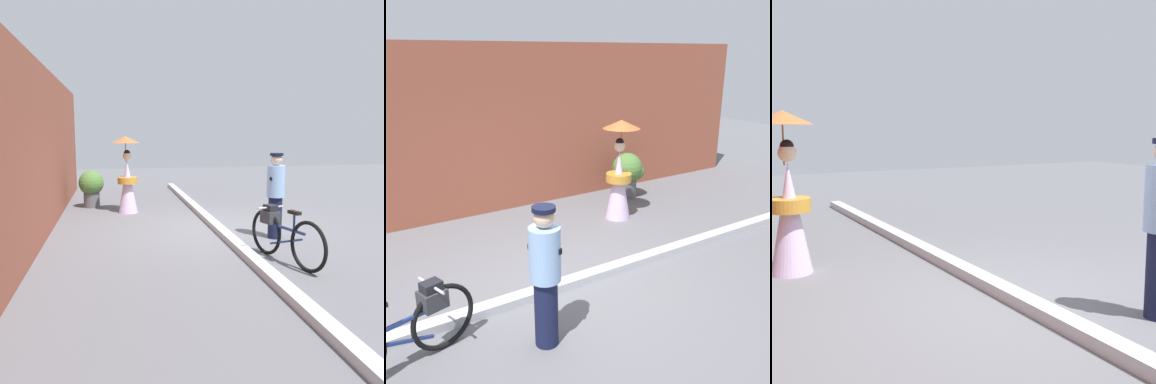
{
  "view_description": "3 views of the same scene",
  "coord_description": "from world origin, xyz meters",
  "views": [
    {
      "loc": [
        -8.11,
        2.1,
        2.02
      ],
      "look_at": [
        0.01,
        0.53,
        0.81
      ],
      "focal_mm": 38.68,
      "sensor_mm": 36.0,
      "label": 1
    },
    {
      "loc": [
        -2.79,
        -4.59,
        3.12
      ],
      "look_at": [
        0.31,
        0.2,
        1.28
      ],
      "focal_mm": 40.95,
      "sensor_mm": 36.0,
      "label": 2
    },
    {
      "loc": [
        -3.85,
        2.76,
        1.73
      ],
      "look_at": [
        0.46,
        0.39,
        1.09
      ],
      "focal_mm": 47.36,
      "sensor_mm": 36.0,
      "label": 3
    }
  ],
  "objects": [
    {
      "name": "bicycle_near_officer",
      "position": [
        -2.2,
        -0.48,
        0.45
      ],
      "size": [
        1.72,
        0.6,
        0.85
      ],
      "color": "black",
      "rests_on": "ground_plane"
    },
    {
      "name": "ground_plane",
      "position": [
        0.0,
        0.0,
        0.0
      ],
      "size": [
        30.0,
        30.0,
        0.0
      ],
      "primitive_type": "plane",
      "color": "slate"
    },
    {
      "name": "potted_plant_by_door",
      "position": [
        3.24,
        2.66,
        0.57
      ],
      "size": [
        0.68,
        0.67,
        0.99
      ],
      "color": "#59595B",
      "rests_on": "ground_plane"
    },
    {
      "name": "building_wall",
      "position": [
        0.0,
        3.56,
        1.65
      ],
      "size": [
        14.0,
        0.4,
        3.3
      ],
      "primitive_type": "cube",
      "color": "brown",
      "rests_on": "ground_plane"
    },
    {
      "name": "person_officer",
      "position": [
        -0.82,
        -0.92,
        0.86
      ],
      "size": [
        0.34,
        0.34,
        1.63
      ],
      "color": "#141938",
      "rests_on": "ground_plane"
    },
    {
      "name": "sidewalk_curb",
      "position": [
        0.0,
        0.0,
        0.06
      ],
      "size": [
        14.0,
        0.2,
        0.12
      ],
      "primitive_type": "cube",
      "color": "#B2B2B7",
      "rests_on": "ground_plane"
    },
    {
      "name": "person_with_parasol",
      "position": [
        2.25,
        1.75,
        0.91
      ],
      "size": [
        0.7,
        0.7,
        1.91
      ],
      "color": "silver",
      "rests_on": "ground_plane"
    }
  ]
}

